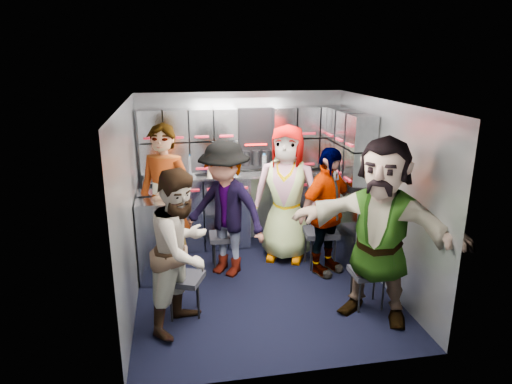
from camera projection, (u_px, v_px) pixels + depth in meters
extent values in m
plane|color=black|center=(262.00, 287.00, 5.26)|extent=(3.00, 3.00, 0.00)
cube|color=#8E939B|center=(242.00, 168.00, 6.37)|extent=(2.80, 0.04, 2.10)
cube|color=#8E939B|center=(130.00, 208.00, 4.72)|extent=(0.04, 3.00, 2.10)
cube|color=#8E939B|center=(383.00, 194.00, 5.20)|extent=(0.04, 3.00, 2.10)
cube|color=silver|center=(263.00, 103.00, 4.65)|extent=(2.80, 3.00, 0.02)
cube|color=#9396A1|center=(244.00, 210.00, 6.33)|extent=(2.68, 0.38, 0.99)
cube|color=#9396A1|center=(155.00, 236.00, 5.44)|extent=(0.38, 0.76, 0.99)
cube|color=#B8BAC0|center=(244.00, 174.00, 6.18)|extent=(2.68, 0.42, 0.03)
cube|color=#9396A1|center=(243.00, 139.00, 6.10)|extent=(2.68, 0.28, 0.82)
cube|color=#9396A1|center=(350.00, 145.00, 5.70)|extent=(0.28, 1.00, 0.82)
cube|color=#9396A1|center=(348.00, 222.00, 5.90)|extent=(0.28, 1.20, 1.00)
cube|color=#B71426|center=(246.00, 188.00, 6.03)|extent=(2.60, 0.02, 0.03)
cube|color=black|center=(184.00, 278.00, 4.60)|extent=(0.47, 0.46, 0.06)
cylinder|color=black|center=(171.00, 304.00, 4.53)|extent=(0.02, 0.02, 0.39)
cylinder|color=black|center=(198.00, 302.00, 4.58)|extent=(0.02, 0.02, 0.39)
cylinder|color=black|center=(171.00, 293.00, 4.75)|extent=(0.02, 0.02, 0.39)
cylinder|color=black|center=(197.00, 290.00, 4.80)|extent=(0.02, 0.02, 0.39)
cube|color=black|center=(224.00, 237.00, 5.67)|extent=(0.38, 0.36, 0.06)
cylinder|color=black|center=(215.00, 257.00, 5.60)|extent=(0.02, 0.02, 0.38)
cylinder|color=black|center=(236.00, 255.00, 5.64)|extent=(0.02, 0.02, 0.38)
cylinder|color=black|center=(213.00, 249.00, 5.81)|extent=(0.02, 0.02, 0.38)
cylinder|color=black|center=(234.00, 248.00, 5.86)|extent=(0.02, 0.02, 0.38)
cube|color=black|center=(282.00, 226.00, 6.10)|extent=(0.43, 0.41, 0.05)
cylinder|color=black|center=(275.00, 243.00, 6.04)|extent=(0.02, 0.02, 0.36)
cylinder|color=black|center=(293.00, 242.00, 6.08)|extent=(0.02, 0.02, 0.36)
cylinder|color=black|center=(271.00, 237.00, 6.24)|extent=(0.02, 0.02, 0.36)
cylinder|color=black|center=(289.00, 236.00, 6.28)|extent=(0.02, 0.02, 0.36)
cube|color=black|center=(321.00, 232.00, 5.68)|extent=(0.44, 0.43, 0.06)
cylinder|color=black|center=(311.00, 255.00, 5.60)|extent=(0.03, 0.03, 0.43)
cylinder|color=black|center=(335.00, 253.00, 5.65)|extent=(0.03, 0.03, 0.43)
cylinder|color=black|center=(305.00, 247.00, 5.84)|extent=(0.03, 0.03, 0.43)
cylinder|color=black|center=(328.00, 245.00, 5.89)|extent=(0.03, 0.03, 0.43)
cube|color=black|center=(368.00, 273.00, 4.76)|extent=(0.36, 0.34, 0.06)
cylinder|color=black|center=(359.00, 296.00, 4.70)|extent=(0.02, 0.02, 0.37)
cylinder|color=black|center=(383.00, 294.00, 4.74)|extent=(0.02, 0.02, 0.37)
cylinder|color=black|center=(351.00, 286.00, 4.90)|extent=(0.02, 0.02, 0.37)
cylinder|color=black|center=(374.00, 284.00, 4.95)|extent=(0.02, 0.02, 0.37)
imported|color=black|center=(165.00, 201.00, 5.38)|extent=(0.79, 0.69, 1.83)
imported|color=black|center=(182.00, 250.00, 4.32)|extent=(0.93, 0.98, 1.59)
imported|color=black|center=(225.00, 209.00, 5.38)|extent=(1.21, 1.15, 1.64)
imported|color=black|center=(286.00, 194.00, 5.79)|extent=(1.01, 0.85, 1.76)
imported|color=black|center=(326.00, 212.00, 5.41)|extent=(0.98, 0.81, 1.56)
imported|color=black|center=(380.00, 231.00, 4.44)|extent=(1.68, 1.52, 1.86)
cylinder|color=white|center=(190.00, 166.00, 5.96)|extent=(0.07, 0.07, 0.28)
cylinder|color=white|center=(193.00, 168.00, 5.98)|extent=(0.06, 0.06, 0.24)
cylinder|color=white|center=(264.00, 164.00, 6.14)|extent=(0.06, 0.06, 0.25)
cylinder|color=tan|center=(210.00, 172.00, 6.02)|extent=(0.08, 0.08, 0.11)
cylinder|color=tan|center=(334.00, 167.00, 6.32)|extent=(0.08, 0.08, 0.10)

